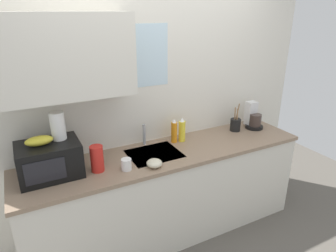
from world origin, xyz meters
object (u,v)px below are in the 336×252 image
at_px(banana_bunch, 39,141).
at_px(cereal_canister, 97,159).
at_px(dish_soap_bottle_orange, 174,131).
at_px(mug_white, 126,164).
at_px(dish_soap_bottle_yellow, 182,130).
at_px(utensil_crock, 235,124).
at_px(microwave, 49,160).
at_px(coffee_maker, 253,118).
at_px(small_bowl, 154,163).
at_px(paper_towel_roll, 58,126).

relative_size(banana_bunch, cereal_canister, 0.93).
bearing_deg(dish_soap_bottle_orange, banana_bunch, -174.72).
distance_m(dish_soap_bottle_orange, mug_white, 0.67).
height_order(dish_soap_bottle_yellow, utensil_crock, utensil_crock).
bearing_deg(microwave, mug_white, -18.88).
distance_m(mug_white, utensil_crock, 1.35).
relative_size(banana_bunch, coffee_maker, 0.71).
distance_m(utensil_crock, small_bowl, 1.15).
relative_size(banana_bunch, paper_towel_roll, 0.91).
relative_size(dish_soap_bottle_orange, mug_white, 2.50).
relative_size(paper_towel_roll, dish_soap_bottle_yellow, 0.92).
xyz_separation_m(dish_soap_bottle_orange, mug_white, (-0.60, -0.30, -0.06)).
distance_m(paper_towel_roll, coffee_maker, 2.02).
bearing_deg(microwave, utensil_crock, 2.18).
distance_m(banana_bunch, cereal_canister, 0.45).
distance_m(dish_soap_bottle_yellow, cereal_canister, 0.91).
bearing_deg(dish_soap_bottle_yellow, utensil_crock, -2.62).
bearing_deg(utensil_crock, banana_bunch, -177.92).
height_order(dish_soap_bottle_yellow, cereal_canister, dish_soap_bottle_yellow).
relative_size(banana_bunch, small_bowl, 1.54).
height_order(microwave, utensil_crock, utensil_crock).
distance_m(microwave, dish_soap_bottle_yellow, 1.24).
relative_size(paper_towel_roll, dish_soap_bottle_orange, 0.93).
relative_size(paper_towel_roll, small_bowl, 1.69).
relative_size(microwave, paper_towel_roll, 2.09).
bearing_deg(cereal_canister, small_bowl, -19.21).
height_order(microwave, mug_white, microwave).
height_order(cereal_canister, small_bowl, cereal_canister).
bearing_deg(dish_soap_bottle_yellow, microwave, -175.32).
xyz_separation_m(paper_towel_roll, cereal_canister, (0.24, -0.15, -0.27)).
bearing_deg(utensil_crock, coffee_maker, -2.87).
distance_m(paper_towel_roll, dish_soap_bottle_orange, 1.09).
relative_size(dish_soap_bottle_orange, utensil_crock, 0.80).
distance_m(paper_towel_roll, mug_white, 0.61).
height_order(dish_soap_bottle_orange, small_bowl, dish_soap_bottle_orange).
relative_size(coffee_maker, small_bowl, 2.15).
height_order(dish_soap_bottle_yellow, small_bowl, dish_soap_bottle_yellow).
distance_m(coffee_maker, mug_white, 1.57).
height_order(dish_soap_bottle_orange, mug_white, dish_soap_bottle_orange).
height_order(banana_bunch, paper_towel_roll, paper_towel_roll).
relative_size(banana_bunch, dish_soap_bottle_yellow, 0.83).
height_order(paper_towel_roll, utensil_crock, paper_towel_roll).
xyz_separation_m(dish_soap_bottle_yellow, cereal_canister, (-0.89, -0.20, -0.00)).
height_order(microwave, paper_towel_roll, paper_towel_roll).
distance_m(dish_soap_bottle_yellow, mug_white, 0.74).
relative_size(banana_bunch, utensil_crock, 0.68).
bearing_deg(paper_towel_roll, microwave, -152.83).
bearing_deg(small_bowl, dish_soap_bottle_yellow, 37.15).
bearing_deg(mug_white, microwave, 161.12).
bearing_deg(small_bowl, cereal_canister, 160.79).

